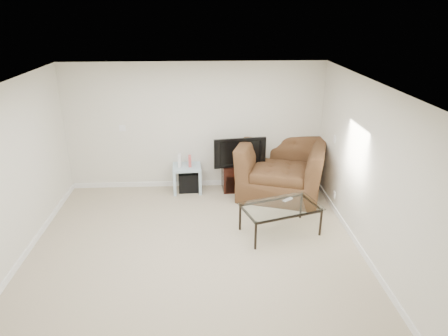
{
  "coord_description": "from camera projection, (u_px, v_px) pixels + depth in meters",
  "views": [
    {
      "loc": [
        0.17,
        -5.03,
        3.43
      ],
      "look_at": [
        0.5,
        1.2,
        0.9
      ],
      "focal_mm": 32.0,
      "sensor_mm": 36.0,
      "label": 1
    }
  ],
  "objects": [
    {
      "name": "tv_stand",
      "position": [
        238.0,
        177.0,
        7.99
      ],
      "size": [
        0.66,
        0.48,
        0.53
      ],
      "primitive_type": null,
      "rotation": [
        0.0,
        0.0,
        0.06
      ],
      "color": "black",
      "rests_on": "floor"
    },
    {
      "name": "game_console",
      "position": [
        180.0,
        161.0,
        7.76
      ],
      "size": [
        0.06,
        0.18,
        0.24
      ],
      "primitive_type": "cube",
      "rotation": [
        0.0,
        0.0,
        -0.04
      ],
      "color": "white",
      "rests_on": "side_table"
    },
    {
      "name": "side_table",
      "position": [
        187.0,
        178.0,
        7.94
      ],
      "size": [
        0.58,
        0.58,
        0.53
      ],
      "primitive_type": null,
      "rotation": [
        0.0,
        0.0,
        0.06
      ],
      "color": "#A2BDC9",
      "rests_on": "floor"
    },
    {
      "name": "wall_back",
      "position": [
        195.0,
        127.0,
        7.78
      ],
      "size": [
        5.0,
        0.02,
        2.5
      ],
      "primitive_type": "cube",
      "color": "silver",
      "rests_on": "ground"
    },
    {
      "name": "ceiling",
      "position": [
        189.0,
        87.0,
        5.0
      ],
      "size": [
        5.0,
        5.0,
        0.0
      ],
      "primitive_type": "plane",
      "color": "white",
      "rests_on": "ground"
    },
    {
      "name": "remote",
      "position": [
        288.0,
        200.0,
        6.54
      ],
      "size": [
        0.19,
        0.16,
        0.02
      ],
      "primitive_type": "cube",
      "rotation": [
        0.0,
        0.0,
        0.63
      ],
      "color": "#B2B2B7",
      "rests_on": "coffee_table"
    },
    {
      "name": "plate_back",
      "position": [
        122.0,
        128.0,
        7.7
      ],
      "size": [
        0.12,
        0.02,
        0.12
      ],
      "primitive_type": "cube",
      "color": "white",
      "rests_on": "wall_back"
    },
    {
      "name": "floor",
      "position": [
        195.0,
        255.0,
        5.94
      ],
      "size": [
        5.0,
        5.0,
        0.0
      ],
      "primitive_type": "plane",
      "color": "tan",
      "rests_on": "ground"
    },
    {
      "name": "wall_left",
      "position": [
        5.0,
        182.0,
        5.34
      ],
      "size": [
        0.02,
        5.0,
        2.5
      ],
      "primitive_type": "cube",
      "color": "silver",
      "rests_on": "ground"
    },
    {
      "name": "dvd_player",
      "position": [
        239.0,
        169.0,
        7.89
      ],
      "size": [
        0.38,
        0.28,
        0.05
      ],
      "primitive_type": "cube",
      "rotation": [
        0.0,
        0.0,
        0.06
      ],
      "color": "black",
      "rests_on": "tv_stand"
    },
    {
      "name": "recliner",
      "position": [
        281.0,
        160.0,
        7.65
      ],
      "size": [
        1.84,
        1.49,
        1.4
      ],
      "primitive_type": "imported",
      "rotation": [
        0.0,
        0.0,
        -0.32
      ],
      "color": "#573121",
      "rests_on": "floor"
    },
    {
      "name": "subwoofer",
      "position": [
        189.0,
        181.0,
        7.99
      ],
      "size": [
        0.41,
        0.41,
        0.4
      ],
      "primitive_type": "cube",
      "rotation": [
        0.0,
        0.0,
        0.04
      ],
      "color": "black",
      "rests_on": "floor"
    },
    {
      "name": "television",
      "position": [
        239.0,
        151.0,
        7.75
      ],
      "size": [
        0.96,
        0.31,
        0.59
      ],
      "primitive_type": "imported",
      "rotation": [
        0.0,
        0.0,
        0.13
      ],
      "color": "black",
      "rests_on": "tv_stand"
    },
    {
      "name": "coffee_table",
      "position": [
        280.0,
        219.0,
        6.44
      ],
      "size": [
        1.38,
        1.03,
        0.48
      ],
      "primitive_type": null,
      "rotation": [
        0.0,
        0.0,
        0.3
      ],
      "color": "black",
      "rests_on": "floor"
    },
    {
      "name": "plate_right_switch",
      "position": [
        335.0,
        139.0,
        7.07
      ],
      "size": [
        0.02,
        0.09,
        0.13
      ],
      "primitive_type": "cube",
      "color": "white",
      "rests_on": "wall_right"
    },
    {
      "name": "wall_right",
      "position": [
        371.0,
        174.0,
        5.59
      ],
      "size": [
        0.02,
        5.0,
        2.5
      ],
      "primitive_type": "cube",
      "color": "silver",
      "rests_on": "ground"
    },
    {
      "name": "game_case",
      "position": [
        190.0,
        161.0,
        7.79
      ],
      "size": [
        0.06,
        0.16,
        0.21
      ],
      "primitive_type": "cube",
      "rotation": [
        0.0,
        0.0,
        0.04
      ],
      "color": "#CC4C4C",
      "rests_on": "side_table"
    },
    {
      "name": "plate_right_outlet",
      "position": [
        334.0,
        195.0,
        7.15
      ],
      "size": [
        0.02,
        0.08,
        0.12
      ],
      "primitive_type": "cube",
      "color": "white",
      "rests_on": "wall_right"
    }
  ]
}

